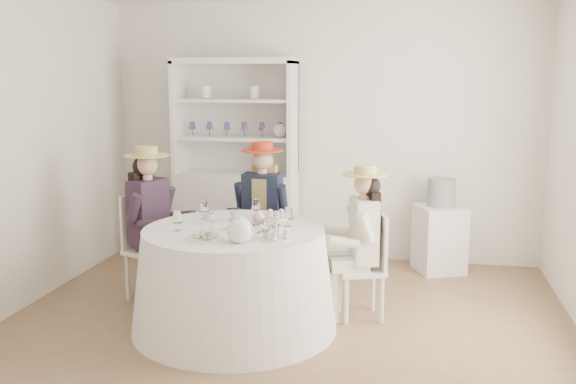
# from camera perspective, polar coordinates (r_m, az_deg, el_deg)

# --- Properties ---
(ground) EXTENTS (4.50, 4.50, 0.00)m
(ground) POSITION_cam_1_polar(r_m,az_deg,el_deg) (5.17, -0.22, -11.72)
(ground) COLOR brown
(ground) RESTS_ON ground
(wall_back) EXTENTS (4.50, 0.00, 4.50)m
(wall_back) POSITION_cam_1_polar(r_m,az_deg,el_deg) (6.79, 3.11, 5.35)
(wall_back) COLOR white
(wall_back) RESTS_ON ground
(wall_front) EXTENTS (4.50, 0.00, 4.50)m
(wall_front) POSITION_cam_1_polar(r_m,az_deg,el_deg) (2.92, -7.97, -1.53)
(wall_front) COLOR white
(wall_front) RESTS_ON ground
(wall_left) EXTENTS (0.00, 4.50, 4.50)m
(wall_left) POSITION_cam_1_polar(r_m,az_deg,el_deg) (5.71, -23.00, 3.57)
(wall_left) COLOR white
(wall_left) RESTS_ON ground
(tea_table) EXTENTS (1.58, 1.58, 0.79)m
(tea_table) POSITION_cam_1_polar(r_m,az_deg,el_deg) (5.00, -4.79, -7.71)
(tea_table) COLOR white
(tea_table) RESTS_ON ground
(hutch) EXTENTS (1.37, 0.79, 2.11)m
(hutch) POSITION_cam_1_polar(r_m,az_deg,el_deg) (6.76, -4.55, 0.19)
(hutch) COLOR silver
(hutch) RESTS_ON ground
(side_table) EXTENTS (0.56, 0.56, 0.67)m
(side_table) POSITION_cam_1_polar(r_m,az_deg,el_deg) (6.59, 13.31, -4.07)
(side_table) COLOR silver
(side_table) RESTS_ON ground
(hatbox) EXTENTS (0.36, 0.36, 0.28)m
(hatbox) POSITION_cam_1_polar(r_m,az_deg,el_deg) (6.49, 13.48, -0.04)
(hatbox) COLOR black
(hatbox) RESTS_ON side_table
(guest_left) EXTENTS (0.56, 0.51, 1.35)m
(guest_left) POSITION_cam_1_polar(r_m,az_deg,el_deg) (5.66, -12.10, -1.95)
(guest_left) COLOR silver
(guest_left) RESTS_ON ground
(guest_mid) EXTENTS (0.49, 0.51, 1.35)m
(guest_mid) POSITION_cam_1_polar(r_m,az_deg,el_deg) (5.87, -2.35, -1.24)
(guest_mid) COLOR silver
(guest_mid) RESTS_ON ground
(guest_right) EXTENTS (0.51, 0.47, 1.25)m
(guest_right) POSITION_cam_1_polar(r_m,az_deg,el_deg) (5.14, 6.52, -3.66)
(guest_right) COLOR silver
(guest_right) RESTS_ON ground
(spare_chair) EXTENTS (0.52, 0.52, 0.90)m
(spare_chair) POSITION_cam_1_polar(r_m,az_deg,el_deg) (6.51, -1.34, -2.59)
(spare_chair) COLOR silver
(spare_chair) RESTS_ON ground
(teacup_a) EXTENTS (0.12, 0.12, 0.07)m
(teacup_a) POSITION_cam_1_polar(r_m,az_deg,el_deg) (5.07, -7.00, -2.41)
(teacup_a) COLOR white
(teacup_a) RESTS_ON tea_table
(teacup_b) EXTENTS (0.08, 0.08, 0.07)m
(teacup_b) POSITION_cam_1_polar(r_m,az_deg,el_deg) (5.15, -4.80, -2.16)
(teacup_b) COLOR white
(teacup_b) RESTS_ON tea_table
(teacup_c) EXTENTS (0.12, 0.12, 0.07)m
(teacup_c) POSITION_cam_1_polar(r_m,az_deg,el_deg) (4.90, -1.23, -2.75)
(teacup_c) COLOR white
(teacup_c) RESTS_ON tea_table
(flower_bowl) EXTENTS (0.27, 0.27, 0.05)m
(flower_bowl) POSITION_cam_1_polar(r_m,az_deg,el_deg) (4.80, -2.77, -3.18)
(flower_bowl) COLOR white
(flower_bowl) RESTS_ON tea_table
(flower_arrangement) EXTENTS (0.17, 0.17, 0.06)m
(flower_arrangement) POSITION_cam_1_polar(r_m,az_deg,el_deg) (4.82, -2.16, -2.44)
(flower_arrangement) COLOR pink
(flower_arrangement) RESTS_ON tea_table
(table_teapot) EXTENTS (0.26, 0.18, 0.19)m
(table_teapot) POSITION_cam_1_polar(r_m,az_deg,el_deg) (4.48, -4.25, -3.45)
(table_teapot) COLOR white
(table_teapot) RESTS_ON tea_table
(sandwich_plate) EXTENTS (0.27, 0.27, 0.06)m
(sandwich_plate) POSITION_cam_1_polar(r_m,az_deg,el_deg) (4.60, -7.37, -4.00)
(sandwich_plate) COLOR white
(sandwich_plate) RESTS_ON tea_table
(cupcake_stand) EXTENTS (0.22, 0.22, 0.21)m
(cupcake_stand) POSITION_cam_1_polar(r_m,az_deg,el_deg) (4.55, -1.08, -3.28)
(cupcake_stand) COLOR white
(cupcake_stand) RESTS_ON tea_table
(stemware_set) EXTENTS (0.87, 0.91, 0.15)m
(stemware_set) POSITION_cam_1_polar(r_m,az_deg,el_deg) (4.88, -4.87, -2.40)
(stemware_set) COLOR white
(stemware_set) RESTS_ON tea_table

